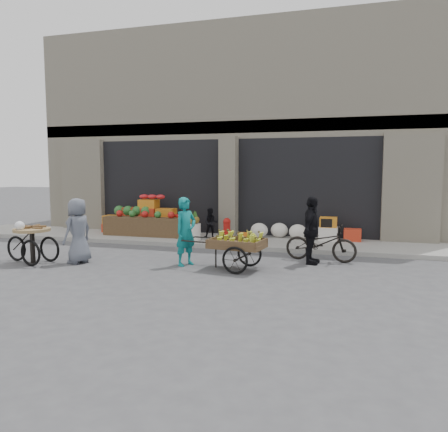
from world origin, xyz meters
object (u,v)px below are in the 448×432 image
(tricycle_cart, at_px, (32,240))
(fire_hydrant, at_px, (227,229))
(banana_cart, at_px, (235,242))
(vendor_grey, at_px, (78,231))
(bicycle, at_px, (321,243))
(orange_bucket, at_px, (243,238))
(cyclist, at_px, (311,230))
(vendor_woman, at_px, (186,231))
(pineapple_bin, at_px, (192,232))
(seated_person, at_px, (211,223))

(tricycle_cart, bearing_deg, fire_hydrant, 51.53)
(fire_hydrant, height_order, tricycle_cart, tricycle_cart)
(fire_hydrant, bearing_deg, banana_cart, -70.52)
(fire_hydrant, height_order, vendor_grey, vendor_grey)
(vendor_grey, bearing_deg, fire_hydrant, 152.70)
(banana_cart, height_order, bicycle, bicycle)
(bicycle, bearing_deg, orange_bucket, 66.49)
(cyclist, bearing_deg, vendor_woman, 116.05)
(tricycle_cart, bearing_deg, vendor_woman, 21.06)
(fire_hydrant, relative_size, vendor_grey, 0.46)
(banana_cart, bearing_deg, orange_bucket, 108.75)
(tricycle_cart, bearing_deg, pineapple_bin, 61.54)
(orange_bucket, height_order, vendor_grey, vendor_grey)
(fire_hydrant, distance_m, vendor_woman, 2.78)
(seated_person, bearing_deg, banana_cart, -73.97)
(pineapple_bin, xyz_separation_m, banana_cart, (2.11, -2.89, 0.25))
(banana_cart, relative_size, vendor_woman, 1.33)
(orange_bucket, height_order, tricycle_cart, tricycle_cart)
(cyclist, bearing_deg, fire_hydrant, 62.15)
(fire_hydrant, xyz_separation_m, banana_cart, (1.01, -2.84, 0.11))
(banana_cart, bearing_deg, pineapple_bin, 134.52)
(banana_cart, bearing_deg, vendor_grey, -165.64)
(pineapple_bin, bearing_deg, banana_cart, -53.96)
(pineapple_bin, height_order, cyclist, cyclist)
(fire_hydrant, bearing_deg, cyclist, -34.64)
(pineapple_bin, bearing_deg, vendor_grey, -116.94)
(seated_person, distance_m, vendor_grey, 4.40)
(pineapple_bin, bearing_deg, orange_bucket, -3.58)
(fire_hydrant, relative_size, bicycle, 0.41)
(pineapple_bin, bearing_deg, fire_hydrant, -2.60)
(bicycle, bearing_deg, seated_person, 66.51)
(pineapple_bin, distance_m, bicycle, 4.13)
(orange_bucket, bearing_deg, bicycle, -30.29)
(tricycle_cart, bearing_deg, bicycle, 26.85)
(vendor_woman, xyz_separation_m, vendor_grey, (-2.56, -0.48, -0.02))
(fire_hydrant, distance_m, orange_bucket, 0.55)
(seated_person, height_order, vendor_woman, vendor_woman)
(pineapple_bin, xyz_separation_m, vendor_grey, (-1.67, -3.28, 0.41))
(fire_hydrant, relative_size, orange_bucket, 2.22)
(seated_person, relative_size, banana_cart, 0.44)
(tricycle_cart, bearing_deg, seated_person, 62.02)
(tricycle_cart, bearing_deg, cyclist, 24.11)
(vendor_grey, relative_size, bicycle, 0.91)
(fire_hydrant, relative_size, seated_person, 0.76)
(bicycle, xyz_separation_m, cyclist, (-0.20, -0.40, 0.35))
(pineapple_bin, distance_m, cyclist, 4.13)
(fire_hydrant, distance_m, bicycle, 3.10)
(seated_person, bearing_deg, cyclist, -46.56)
(fire_hydrant, xyz_separation_m, bicycle, (2.78, -1.38, -0.05))
(pineapple_bin, height_order, orange_bucket, pineapple_bin)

